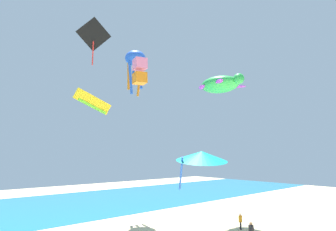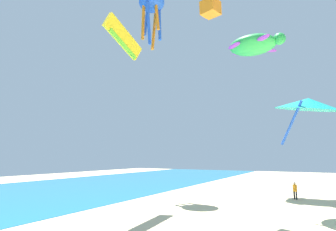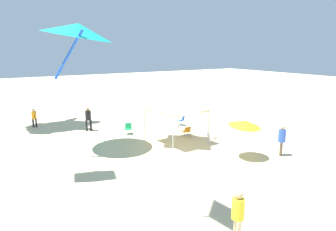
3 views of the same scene
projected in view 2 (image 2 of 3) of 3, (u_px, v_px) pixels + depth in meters
ocean_strip at (13, 195)px, 27.87m from camera, size 120.00×25.57×0.02m
person_far_stroller at (295, 189)px, 24.95m from camera, size 0.38×0.38×1.58m
kite_turtle_green at (254, 45)px, 30.44m from camera, size 5.64×6.27×2.11m
kite_octopus_blue at (152, 5)px, 30.04m from camera, size 2.87×2.87×6.38m
kite_parafoil_yellow at (123, 38)px, 22.24m from camera, size 4.54×0.69×2.73m
kite_delta_teal at (308, 104)px, 18.36m from camera, size 6.05×6.07×3.59m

